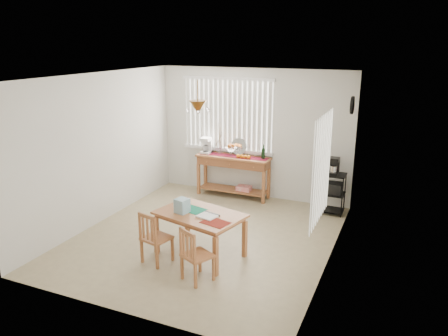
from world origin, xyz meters
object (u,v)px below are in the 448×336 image
at_px(dining_table, 200,218).
at_px(chair_left, 155,238).
at_px(wire_cart, 332,189).
at_px(sideboard, 234,166).
at_px(chair_right, 195,255).
at_px(cart_items, 334,166).

distance_m(dining_table, chair_left, 0.71).
bearing_deg(wire_cart, sideboard, 176.71).
bearing_deg(chair_left, dining_table, 44.75).
height_order(sideboard, chair_right, sideboard).
relative_size(sideboard, chair_right, 1.99).
height_order(chair_left, chair_right, chair_left).
xyz_separation_m(dining_table, chair_left, (-0.48, -0.48, -0.21)).
distance_m(chair_left, chair_right, 0.79).
distance_m(wire_cart, chair_left, 3.55).
bearing_deg(chair_left, sideboard, 90.54).
height_order(wire_cart, cart_items, cart_items).
relative_size(cart_items, chair_left, 0.40).
distance_m(cart_items, chair_right, 3.44).
distance_m(sideboard, chair_right, 3.38).
distance_m(sideboard, chair_left, 3.07).
relative_size(dining_table, chair_right, 1.84).
height_order(dining_table, chair_right, chair_right).
distance_m(sideboard, wire_cart, 2.03).
distance_m(dining_table, chair_right, 0.78).
bearing_deg(chair_left, cart_items, 55.99).
xyz_separation_m(wire_cart, chair_right, (-1.23, -3.16, -0.08)).
bearing_deg(cart_items, chair_right, -111.18).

